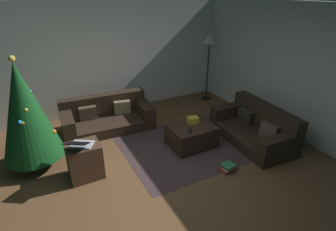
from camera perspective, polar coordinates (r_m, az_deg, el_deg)
name	(u,v)px	position (r m, az deg, el deg)	size (l,w,h in m)	color
ground_plane	(161,181)	(4.43, -1.48, -13.78)	(6.40, 6.40, 0.00)	brown
rear_partition	(101,59)	(6.57, -14.18, 11.59)	(6.40, 0.12, 2.60)	silver
corner_partition	(309,76)	(5.77, 27.79, 7.49)	(0.12, 6.40, 2.60)	silver
couch_left	(107,116)	(6.05, -12.96, -0.11)	(1.94, 1.06, 0.67)	#332319
couch_right	(256,128)	(5.63, 18.18, -2.52)	(0.99, 1.78, 0.73)	#332319
ottoman	(191,136)	(5.23, 5.02, -4.28)	(0.84, 0.67, 0.42)	#332319
gift_box	(193,120)	(5.22, 5.33, -0.98)	(0.21, 0.16, 0.12)	gold
tv_remote	(190,130)	(4.96, 4.72, -3.12)	(0.05, 0.16, 0.02)	black
christmas_tree	(25,112)	(4.84, -28.15, 0.70)	(0.97, 0.97, 1.92)	brown
side_table	(85,161)	(4.56, -17.33, -9.18)	(0.52, 0.44, 0.59)	#4C3323
laptop	(80,144)	(4.33, -18.23, -5.80)	(0.50, 0.52, 0.18)	silver
book_stack	(228,168)	(4.72, 12.70, -10.76)	(0.28, 0.23, 0.13)	#B7332D
corner_lamp	(209,44)	(7.16, 8.82, 14.83)	(0.36, 0.36, 1.76)	black
area_rug	(191,145)	(5.34, 4.94, -6.21)	(2.60, 2.00, 0.01)	#453233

